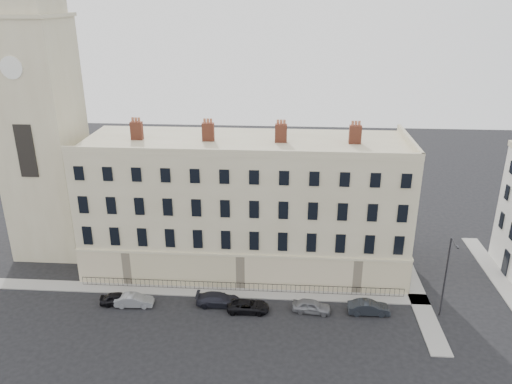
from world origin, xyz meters
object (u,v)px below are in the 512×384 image
car_f (369,308)px  streetlamp (446,274)px  car_a (118,299)px  car_b (134,300)px  car_d (248,306)px  car_c (218,300)px  car_e (312,306)px

car_f → streetlamp: streetlamp is taller
car_a → car_b: car_b is taller
car_a → car_d: bearing=-101.1°
streetlamp → car_f: bearing=-174.8°
car_d → car_f: (12.14, 0.46, 0.09)m
car_f → streetlamp: bearing=-90.4°
car_d → car_f: bearing=-88.7°
car_c → car_a: bearing=92.2°
car_e → car_c: bearing=93.9°
car_b → car_f: (23.96, 0.33, 0.04)m
car_b → car_e: car_e is taller
car_c → car_b: bearing=94.3°
car_d → car_e: car_e is taller
car_e → streetlamp: size_ratio=0.45×
car_d → car_e: 6.44m
car_a → car_e: size_ratio=0.95×
car_d → car_e: size_ratio=1.09×
car_b → car_c: size_ratio=0.85×
car_a → car_d: car_a is taller
car_d → car_e: (6.43, 0.34, 0.07)m
car_b → car_e: 18.25m
car_d → car_f: size_ratio=1.02×
car_b → car_f: size_ratio=0.94×
car_a → car_c: (10.42, 0.49, 0.04)m
car_e → streetlamp: bearing=-82.1°
car_f → car_b: bearing=89.5°
car_c → streetlamp: streetlamp is taller
car_e → car_a: bearing=96.9°
car_d → car_e: bearing=-87.8°
car_c → car_e: (9.58, -0.52, -0.00)m
car_b → car_d: size_ratio=0.92×
car_a → car_f: car_f is taller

